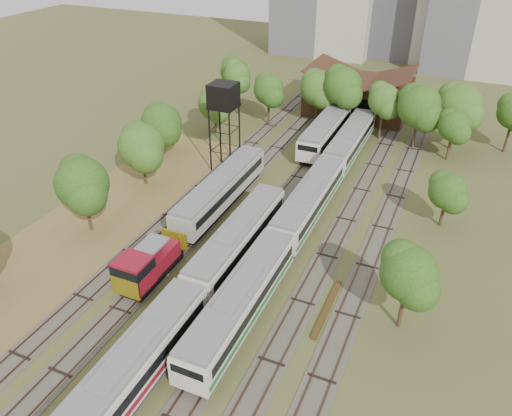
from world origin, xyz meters
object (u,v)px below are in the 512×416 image
at_px(railcar_red_set, 193,296).
at_px(shunter_locomotive, 146,266).
at_px(water_tower, 223,98).
at_px(railcar_green_set, 309,202).

height_order(railcar_red_set, shunter_locomotive, railcar_red_set).
distance_m(shunter_locomotive, water_tower, 25.19).
xyz_separation_m(railcar_red_set, railcar_green_set, (4.00, 18.36, 0.03)).
bearing_deg(railcar_green_set, water_tower, 152.38).
xyz_separation_m(railcar_red_set, shunter_locomotive, (-6.00, 1.95, -0.19)).
relative_size(railcar_green_set, shunter_locomotive, 6.43).
bearing_deg(railcar_green_set, shunter_locomotive, -121.35).
distance_m(railcar_green_set, water_tower, 17.34).
bearing_deg(shunter_locomotive, railcar_green_set, 58.65).
bearing_deg(water_tower, shunter_locomotive, -80.78).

